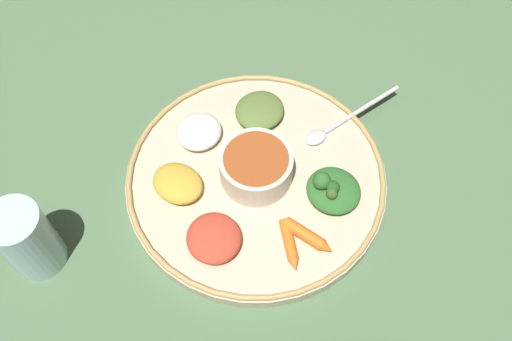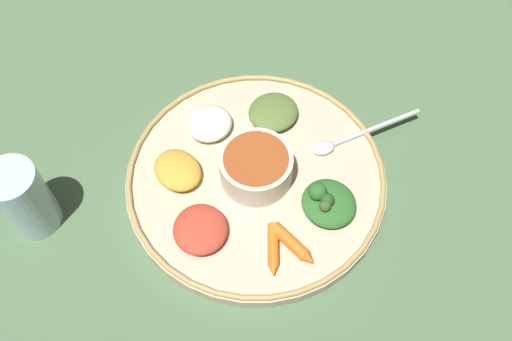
% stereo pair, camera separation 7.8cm
% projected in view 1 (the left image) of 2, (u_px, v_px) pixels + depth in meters
% --- Properties ---
extents(ground_plane, '(2.40, 2.40, 0.00)m').
position_uv_depth(ground_plane, '(256.00, 183.00, 0.81)').
color(ground_plane, '#4C6B47').
extents(platter, '(0.37, 0.37, 0.02)m').
position_uv_depth(platter, '(256.00, 180.00, 0.80)').
color(platter, '#C6B293').
rests_on(platter, ground_plane).
extents(platter_rim, '(0.37, 0.37, 0.01)m').
position_uv_depth(platter_rim, '(256.00, 175.00, 0.79)').
color(platter_rim, tan).
rests_on(platter_rim, platter).
extents(center_bowl, '(0.10, 0.10, 0.05)m').
position_uv_depth(center_bowl, '(256.00, 167.00, 0.77)').
color(center_bowl, beige).
rests_on(center_bowl, platter).
extents(spoon, '(0.06, 0.18, 0.01)m').
position_uv_depth(spoon, '(339.00, 123.00, 0.83)').
color(spoon, silver).
rests_on(spoon, platter).
extents(greens_pile, '(0.08, 0.08, 0.04)m').
position_uv_depth(greens_pile, '(332.00, 189.00, 0.76)').
color(greens_pile, '#2D6628').
rests_on(greens_pile, platter).
extents(carrot_near_spoon, '(0.06, 0.06, 0.01)m').
position_uv_depth(carrot_near_spoon, '(290.00, 244.00, 0.73)').
color(carrot_near_spoon, orange).
rests_on(carrot_near_spoon, platter).
extents(carrot_outer, '(0.07, 0.02, 0.02)m').
position_uv_depth(carrot_outer, '(308.00, 236.00, 0.73)').
color(carrot_outer, orange).
rests_on(carrot_outer, platter).
extents(mound_collards, '(0.07, 0.08, 0.02)m').
position_uv_depth(mound_collards, '(260.00, 111.00, 0.84)').
color(mound_collards, '#567033').
rests_on(mound_collards, platter).
extents(mound_berbere_red, '(0.10, 0.10, 0.02)m').
position_uv_depth(mound_berbere_red, '(214.00, 238.00, 0.73)').
color(mound_berbere_red, '#B73D28').
rests_on(mound_berbere_red, platter).
extents(mound_lentil_yellow, '(0.07, 0.06, 0.02)m').
position_uv_depth(mound_lentil_yellow, '(178.00, 183.00, 0.77)').
color(mound_lentil_yellow, gold).
rests_on(mound_lentil_yellow, platter).
extents(mound_rice_white, '(0.07, 0.08, 0.02)m').
position_uv_depth(mound_rice_white, '(201.00, 130.00, 0.82)').
color(mound_rice_white, silver).
rests_on(mound_rice_white, platter).
extents(drinking_glass, '(0.07, 0.07, 0.12)m').
position_uv_depth(drinking_glass, '(29.00, 242.00, 0.71)').
color(drinking_glass, silver).
rests_on(drinking_glass, ground_plane).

